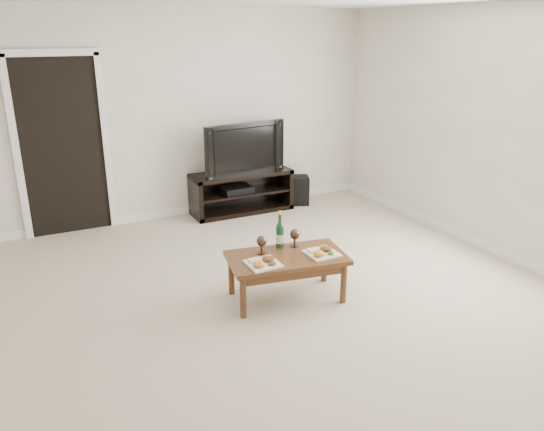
% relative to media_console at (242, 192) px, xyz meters
% --- Properties ---
extents(floor, '(5.50, 5.50, 0.00)m').
position_rel_media_console_xyz_m(floor, '(-0.59, -2.50, -0.28)').
color(floor, '#C2B39C').
rests_on(floor, ground).
extents(back_wall, '(5.00, 0.04, 2.60)m').
position_rel_media_console_xyz_m(back_wall, '(-0.59, 0.27, 1.02)').
color(back_wall, beige).
rests_on(back_wall, ground).
extents(doorway, '(0.90, 0.02, 2.05)m').
position_rel_media_console_xyz_m(doorway, '(-2.14, 0.24, 0.75)').
color(doorway, black).
rests_on(doorway, ground).
extents(media_console, '(1.35, 0.45, 0.55)m').
position_rel_media_console_xyz_m(media_console, '(0.00, 0.00, 0.00)').
color(media_console, black).
rests_on(media_console, ground).
extents(television, '(1.17, 0.32, 0.67)m').
position_rel_media_console_xyz_m(television, '(0.00, 0.00, 0.61)').
color(television, black).
rests_on(television, media_console).
extents(av_receiver, '(0.41, 0.32, 0.08)m').
position_rel_media_console_xyz_m(av_receiver, '(-0.08, -0.01, 0.05)').
color(av_receiver, black).
rests_on(av_receiver, media_console).
extents(subwoofer, '(0.34, 0.34, 0.40)m').
position_rel_media_console_xyz_m(subwoofer, '(0.85, -0.04, -0.08)').
color(subwoofer, black).
rests_on(subwoofer, ground).
extents(coffee_table, '(1.12, 0.74, 0.42)m').
position_rel_media_console_xyz_m(coffee_table, '(-0.61, -2.43, -0.07)').
color(coffee_table, '#532D17').
rests_on(coffee_table, ground).
extents(plate_left, '(0.27, 0.27, 0.07)m').
position_rel_media_console_xyz_m(plate_left, '(-0.88, -2.51, 0.18)').
color(plate_left, white).
rests_on(plate_left, coffee_table).
extents(plate_right, '(0.27, 0.27, 0.07)m').
position_rel_media_console_xyz_m(plate_right, '(-0.32, -2.55, 0.18)').
color(plate_right, white).
rests_on(plate_right, coffee_table).
extents(wine_bottle, '(0.07, 0.07, 0.35)m').
position_rel_media_console_xyz_m(wine_bottle, '(-0.57, -2.23, 0.32)').
color(wine_bottle, '#103B20').
rests_on(wine_bottle, coffee_table).
extents(goblet_left, '(0.09, 0.09, 0.17)m').
position_rel_media_console_xyz_m(goblet_left, '(-0.79, -2.29, 0.23)').
color(goblet_left, '#3B2B20').
rests_on(goblet_left, coffee_table).
extents(goblet_right, '(0.09, 0.09, 0.17)m').
position_rel_media_console_xyz_m(goblet_right, '(-0.44, -2.27, 0.23)').
color(goblet_right, '#3B2B20').
rests_on(goblet_right, coffee_table).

